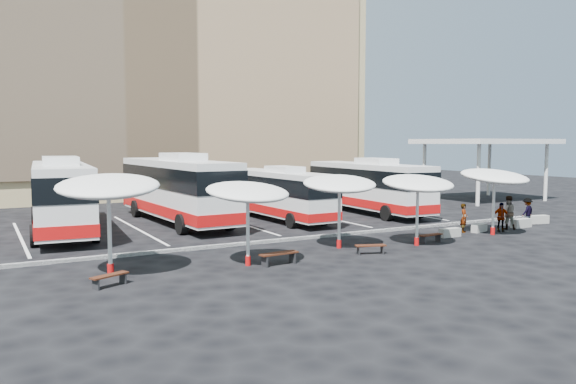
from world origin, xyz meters
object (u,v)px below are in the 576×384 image
bus_3 (367,185)px  sunshade_2 (339,184)px  sunshade_3 (418,184)px  passenger_2 (501,217)px  wood_bench_1 (279,255)px  bus_2 (277,192)px  wood_bench_0 (110,277)px  conc_bench_3 (538,219)px  sunshade_4 (494,177)px  conc_bench_1 (479,228)px  wood_bench_2 (370,247)px  conc_bench_0 (450,233)px  passenger_1 (508,213)px  conc_bench_2 (521,223)px  bus_0 (61,193)px  bus_1 (177,187)px  passenger_3 (527,211)px  sunshade_1 (248,192)px  wood_bench_3 (430,236)px  sunshade_0 (108,187)px  passenger_0 (464,218)px

bus_3 → sunshade_2: (-9.19, -10.07, 1.02)m
sunshade_3 → passenger_2: sunshade_3 is taller
sunshade_3 → wood_bench_1: 8.19m
bus_2 → sunshade_3: sunshade_3 is taller
wood_bench_0 → conc_bench_3: bearing=6.3°
sunshade_3 → wood_bench_0: size_ratio=2.96×
sunshade_4 → conc_bench_1: size_ratio=3.22×
wood_bench_2 → sunshade_4: bearing=6.7°
wood_bench_0 → conc_bench_0: 17.66m
bus_3 → passenger_1: bearing=-73.9°
passenger_2 → sunshade_2: bearing=-151.3°
conc_bench_2 → conc_bench_3: (2.25, 0.59, -0.00)m
bus_0 → passenger_2: (21.15, -11.59, -1.32)m
wood_bench_1 → passenger_1: bearing=7.0°
passenger_2 → conc_bench_3: bearing=43.5°
bus_1 → sunshade_3: bus_1 is taller
conc_bench_3 → passenger_3: bearing=-179.9°
conc_bench_0 → conc_bench_1: (2.63, 0.44, -0.01)m
bus_2 → sunshade_3: size_ratio=2.66×
bus_3 → sunshade_1: 18.44m
wood_bench_3 → wood_bench_1: bearing=-174.3°
wood_bench_2 → bus_1: bearing=107.8°
sunshade_1 → wood_bench_1: bearing=-23.7°
wood_bench_3 → passenger_1: size_ratio=0.71×
wood_bench_3 → conc_bench_3: conc_bench_3 is taller
sunshade_1 → sunshade_0: bearing=169.4°
bus_1 → sunshade_4: bearing=-46.0°
sunshade_4 → conc_bench_2: bearing=16.2°
conc_bench_3 → wood_bench_3: bearing=-170.3°
sunshade_4 → conc_bench_1: 3.06m
sunshade_3 → passenger_0: sunshade_3 is taller
bus_3 → sunshade_4: bearing=-86.6°
sunshade_4 → bus_2: bearing=124.1°
sunshade_0 → sunshade_2: bearing=2.1°
bus_1 → bus_3: 13.27m
wood_bench_3 → passenger_3: passenger_3 is taller
wood_bench_0 → conc_bench_3: size_ratio=1.05×
passenger_1 → passenger_2: bearing=53.2°
wood_bench_2 → conc_bench_3: size_ratio=1.06×
bus_2 → conc_bench_1: bus_2 is taller
passenger_1 → conc_bench_3: bearing=-133.8°
sunshade_1 → passenger_2: sunshade_1 is taller
sunshade_1 → passenger_2: size_ratio=2.25×
sunshade_1 → bus_2: bearing=57.2°
conc_bench_0 → passenger_2: (3.72, -0.06, 0.58)m
sunshade_0 → conc_bench_0: sunshade_0 is taller
bus_0 → sunshade_1: bearing=-62.2°
bus_2 → sunshade_0: sunshade_0 is taller
passenger_1 → sunshade_0: bearing=35.7°
sunshade_4 → wood_bench_3: (-4.54, -0.15, -2.78)m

